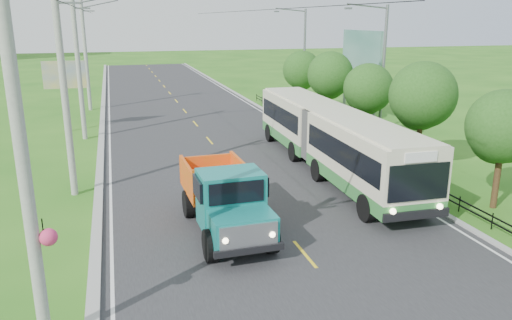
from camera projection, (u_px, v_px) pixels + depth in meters
name	position (u px, v px, depth m)	size (l,w,h in m)	color
ground	(305.00, 254.00, 17.86)	(240.00, 240.00, 0.00)	#256317
road	(204.00, 134.00, 36.35)	(14.00, 120.00, 0.02)	#28282B
curb_left	(101.00, 140.00, 34.42)	(0.40, 120.00, 0.15)	#9E9E99
curb_right	(296.00, 128.00, 38.24)	(0.30, 120.00, 0.10)	#9E9E99
edge_line_left	(110.00, 140.00, 34.58)	(0.12, 120.00, 0.00)	silver
edge_line_right	(290.00, 129.00, 38.11)	(0.12, 120.00, 0.00)	silver
centre_dash	(305.00, 254.00, 17.85)	(0.12, 2.20, 0.00)	yellow
railing_right	(340.00, 142.00, 32.85)	(0.04, 40.00, 0.60)	black
pole_nearest	(26.00, 162.00, 11.55)	(3.51, 0.44, 10.00)	gray
pole_near	(65.00, 88.00, 22.60)	(3.51, 0.32, 10.00)	gray
pole_mid	(79.00, 65.00, 33.70)	(3.51, 0.32, 10.00)	gray
pole_far	(86.00, 54.00, 44.79)	(3.51, 0.32, 10.00)	gray
tree_second	(502.00, 130.00, 21.49)	(3.18, 3.26, 5.30)	#382314
tree_third	(422.00, 98.00, 26.91)	(3.60, 3.62, 6.00)	#382314
tree_fourth	(368.00, 91.00, 32.57)	(3.24, 3.31, 5.40)	#382314
tree_fifth	(330.00, 77.00, 38.05)	(3.48, 3.52, 5.80)	#382314
tree_back	(302.00, 72.00, 43.65)	(3.30, 3.36, 5.50)	#382314
streetlight_mid	(381.00, 71.00, 32.29)	(3.02, 0.20, 9.07)	slate
streetlight_far	(303.00, 56.00, 45.24)	(3.02, 0.20, 9.07)	slate
planter_near	(418.00, 177.00, 25.61)	(0.64, 0.64, 0.67)	silver
planter_mid	(349.00, 142.00, 33.01)	(0.64, 0.64, 0.67)	silver
planter_far	(305.00, 119.00, 40.41)	(0.64, 0.64, 0.67)	silver
billboard_left	(65.00, 79.00, 36.48)	(3.00, 0.20, 5.20)	slate
billboard_right	(361.00, 57.00, 38.16)	(0.24, 6.00, 7.30)	slate
bus	(330.00, 134.00, 27.23)	(3.36, 17.68, 3.40)	#317C37
dump_truck	(225.00, 194.00, 19.37)	(2.73, 6.61, 2.75)	#147975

